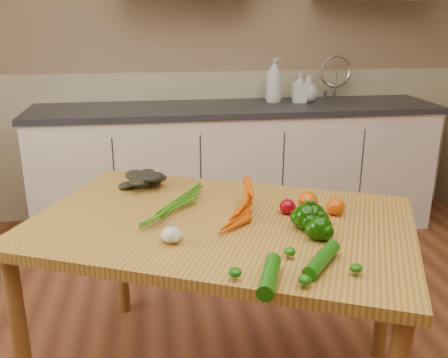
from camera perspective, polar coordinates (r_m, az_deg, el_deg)
name	(u,v)px	position (r m, az deg, el deg)	size (l,w,h in m)	color
room	(282,109)	(1.49, 6.63, 8.00)	(4.04, 5.04, 2.64)	brown
counter_run	(237,165)	(3.64, 1.45, 1.55)	(2.84, 0.64, 1.14)	beige
table	(220,240)	(1.94, -0.41, -7.00)	(1.67, 1.42, 0.76)	#AE7E32
soap_bottle_a	(274,80)	(3.65, 5.72, 11.16)	(0.12, 0.12, 0.31)	silver
soap_bottle_b	(300,88)	(3.67, 8.66, 10.29)	(0.10, 0.10, 0.21)	silver
soap_bottle_c	(308,89)	(3.72, 9.60, 10.14)	(0.15, 0.15, 0.19)	silver
carrot_bunch	(221,206)	(1.94, -0.36, -3.14)	(0.26, 0.20, 0.07)	#C84A04
leafy_greens	(141,177)	(2.27, -9.42, 0.22)	(0.20, 0.18, 0.10)	black
garlic_bulb	(172,235)	(1.73, -6.01, -6.36)	(0.07, 0.07, 0.06)	beige
pepper_a	(307,217)	(1.84, 9.42, -4.29)	(0.10, 0.10, 0.10)	#0B3202
pepper_b	(312,217)	(1.84, 10.08, -4.25)	(0.10, 0.10, 0.10)	#0B3202
pepper_c	(320,228)	(1.76, 10.92, -5.54)	(0.09, 0.09, 0.09)	#0B3202
tomato_a	(288,207)	(1.97, 7.27, -3.15)	(0.06, 0.06, 0.06)	maroon
tomato_b	(308,201)	(2.02, 9.57, -2.48)	(0.08, 0.08, 0.07)	#BF4004
tomato_c	(336,206)	(1.99, 12.64, -3.08)	(0.07, 0.07, 0.07)	#BF4004
zucchini_a	(322,260)	(1.60, 11.12, -9.03)	(0.05, 0.05, 0.22)	#0F4907
zucchini_b	(270,276)	(1.48, 5.23, -10.98)	(0.05, 0.05, 0.20)	#0F4907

